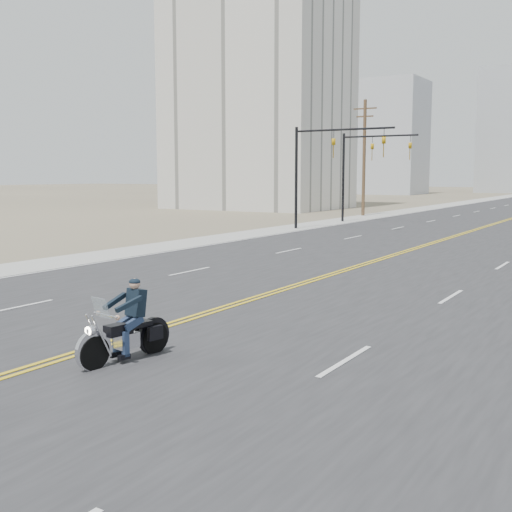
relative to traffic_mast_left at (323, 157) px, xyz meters
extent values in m
plane|color=#776D56|center=(8.98, -32.00, -4.94)|extent=(400.00, 400.00, 0.00)
cube|color=#A5A5A0|center=(-2.52, 38.00, -4.93)|extent=(3.00, 200.00, 0.01)
cylinder|color=black|center=(-2.02, 0.00, -1.44)|extent=(0.20, 0.20, 7.00)
cylinder|color=black|center=(1.48, 0.00, 1.76)|extent=(7.00, 0.14, 0.14)
imported|color=#BF8C0C|center=(0.78, 0.00, 1.11)|extent=(0.21, 0.26, 1.30)
imported|color=#BF8C0C|center=(4.28, 0.00, 1.11)|extent=(0.21, 0.26, 1.30)
cylinder|color=black|center=(-2.02, 8.00, -1.44)|extent=(0.20, 0.20, 7.00)
cylinder|color=black|center=(0.98, 8.00, 1.76)|extent=(6.00, 0.14, 0.14)
imported|color=#BF8C0C|center=(0.38, 8.00, 1.11)|extent=(0.21, 0.26, 1.30)
imported|color=#BF8C0C|center=(3.38, 8.00, 1.11)|extent=(0.21, 0.26, 1.30)
cylinder|color=brown|center=(-3.52, 16.00, 0.31)|extent=(0.30, 0.30, 10.50)
cube|color=brown|center=(-3.52, 16.00, 4.76)|extent=(2.20, 0.12, 0.12)
cube|color=brown|center=(-3.52, 16.00, 4.06)|extent=(1.60, 0.12, 0.12)
cube|color=silver|center=(-19.02, 23.00, 10.06)|extent=(18.00, 14.00, 30.00)
cube|color=#B7BCC6|center=(-26.02, 83.00, 6.06)|extent=(14.00, 12.00, 22.00)
cube|color=#ADB2B7|center=(-41.02, 98.00, 3.06)|extent=(12.00, 12.00, 16.00)
camera|label=1|loc=(18.97, -39.56, -1.22)|focal=45.00mm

